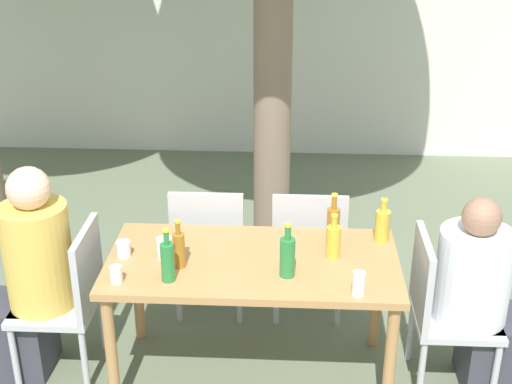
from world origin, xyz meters
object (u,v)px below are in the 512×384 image
at_px(person_seated_0, 28,283).
at_px(patio_chair_1, 440,305).
at_px(amber_bottle_0, 333,226).
at_px(green_bottle_1, 287,256).
at_px(person_seated_1, 485,305).
at_px(oil_cruet_2, 333,241).
at_px(drinking_glass_0, 164,248).
at_px(drinking_glass_3, 123,249).
at_px(dining_table_front, 253,274).
at_px(drinking_glass_2, 359,284).
at_px(amber_bottle_4, 179,249).
at_px(green_bottle_3, 168,261).
at_px(drinking_glass_1, 116,274).
at_px(oil_cruet_5, 383,224).
at_px(patio_chair_2, 209,243).
at_px(patio_chair_3, 308,246).
at_px(patio_chair_0, 70,294).

bearing_deg(person_seated_0, patio_chair_1, 90.00).
bearing_deg(amber_bottle_0, green_bottle_1, -125.92).
xyz_separation_m(person_seated_1, oil_cruet_2, (-0.81, 0.05, 0.33)).
distance_m(drinking_glass_0, drinking_glass_3, 0.22).
bearing_deg(person_seated_1, green_bottle_1, 98.26).
bearing_deg(dining_table_front, person_seated_0, -180.00).
bearing_deg(drinking_glass_2, amber_bottle_4, 166.24).
xyz_separation_m(green_bottle_3, drinking_glass_1, (-0.25, -0.03, -0.07)).
xyz_separation_m(green_bottle_1, green_bottle_3, (-0.58, -0.08, -0.00)).
bearing_deg(dining_table_front, oil_cruet_5, 19.99).
relative_size(patio_chair_2, person_seated_0, 0.72).
bearing_deg(dining_table_front, drinking_glass_3, -179.68).
bearing_deg(amber_bottle_0, amber_bottle_4, -161.04).
bearing_deg(amber_bottle_4, person_seated_0, 173.78).
relative_size(patio_chair_3, oil_cruet_2, 3.61).
xyz_separation_m(person_seated_0, drinking_glass_0, (0.76, -0.01, 0.24)).
bearing_deg(dining_table_front, oil_cruet_2, 7.22).
distance_m(dining_table_front, green_bottle_1, 0.31).
bearing_deg(amber_bottle_4, green_bottle_1, -6.14).
height_order(amber_bottle_0, drinking_glass_1, amber_bottle_0).
relative_size(dining_table_front, patio_chair_1, 1.72).
distance_m(oil_cruet_2, green_bottle_3, 0.87).
relative_size(patio_chair_1, amber_bottle_0, 2.91).
distance_m(patio_chair_0, amber_bottle_4, 0.72).
bearing_deg(patio_chair_2, green_bottle_3, 83.27).
xyz_separation_m(drinking_glass_1, drinking_glass_2, (1.18, -0.05, 0.02)).
bearing_deg(oil_cruet_2, patio_chair_2, 142.19).
distance_m(green_bottle_1, green_bottle_3, 0.59).
xyz_separation_m(drinking_glass_0, drinking_glass_2, (0.98, -0.30, 0.00)).
height_order(patio_chair_1, oil_cruet_2, oil_cruet_2).
bearing_deg(drinking_glass_0, green_bottle_3, -75.60).
relative_size(person_seated_1, drinking_glass_1, 12.86).
bearing_deg(drinking_glass_1, patio_chair_2, 68.11).
bearing_deg(drinking_glass_0, drinking_glass_1, -127.42).
bearing_deg(green_bottle_3, green_bottle_1, 7.49).
distance_m(green_bottle_3, drinking_glass_0, 0.24).
distance_m(amber_bottle_4, oil_cruet_5, 1.12).
height_order(patio_chair_2, patio_chair_3, same).
relative_size(dining_table_front, patio_chair_0, 1.72).
xyz_separation_m(patio_chair_1, green_bottle_3, (-1.40, -0.23, 0.36)).
xyz_separation_m(patio_chair_1, oil_cruet_5, (-0.30, 0.25, 0.34)).
xyz_separation_m(green_bottle_3, oil_cruet_5, (1.10, 0.48, -0.01)).
bearing_deg(patio_chair_2, drinking_glass_1, 68.11).
bearing_deg(green_bottle_1, drinking_glass_2, -25.00).
bearing_deg(person_seated_1, person_seated_0, 90.00).
xyz_separation_m(patio_chair_1, drinking_glass_1, (-1.65, -0.26, 0.29)).
bearing_deg(patio_chair_1, green_bottle_1, 100.58).
relative_size(patio_chair_2, green_bottle_3, 3.13).
xyz_separation_m(oil_cruet_2, green_bottle_3, (-0.82, -0.28, 0.01)).
height_order(amber_bottle_4, drinking_glass_2, amber_bottle_4).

